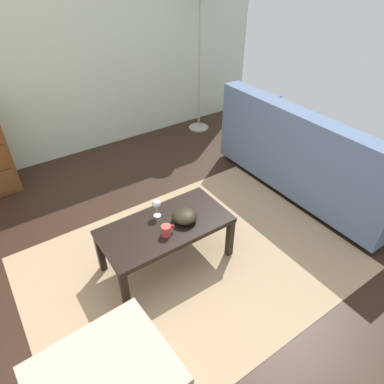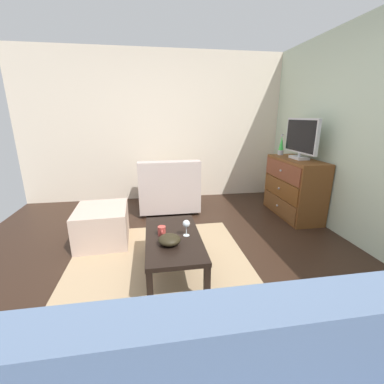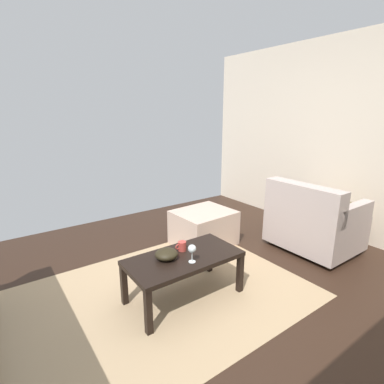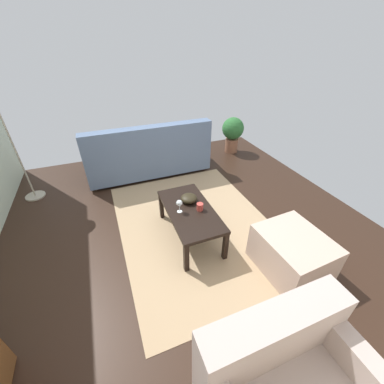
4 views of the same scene
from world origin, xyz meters
name	(u,v)px [view 3 (image 3 of 4)]	position (x,y,z in m)	size (l,w,h in m)	color
ground_plane	(193,301)	(0.00, 0.00, -0.03)	(5.55, 4.92, 0.05)	black
wall_plain_left	(354,140)	(-2.53, 0.00, 1.29)	(0.12, 4.92, 2.58)	beige
area_rug	(163,295)	(0.20, -0.20, 0.00)	(2.60, 1.90, 0.01)	tan
coffee_table	(184,261)	(0.05, -0.07, 0.36)	(1.01, 0.51, 0.41)	black
wine_glass	(192,249)	(0.05, 0.06, 0.53)	(0.07, 0.07, 0.16)	silver
mug	(182,246)	(0.00, -0.17, 0.46)	(0.11, 0.08, 0.08)	#BA3F37
bowl_decorative	(166,254)	(0.20, -0.11, 0.46)	(0.20, 0.20, 0.09)	black
armchair	(313,222)	(-1.78, 0.03, 0.36)	(0.80, 0.94, 0.85)	#332319
ottoman	(204,228)	(-0.79, -0.87, 0.22)	(0.70, 0.60, 0.43)	#C0A493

